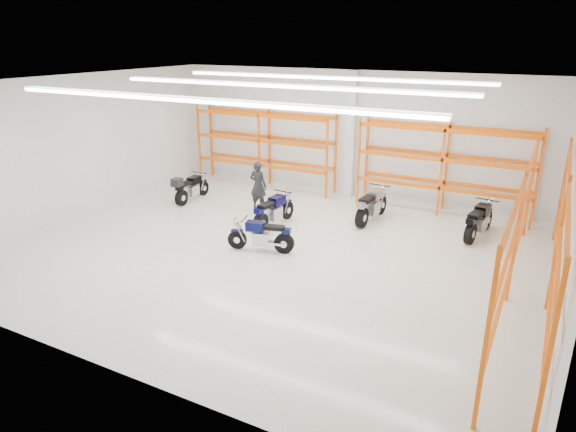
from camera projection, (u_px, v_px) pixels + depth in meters
The scene contains 12 objects.
ground at pixel (271, 250), 14.18m from camera, with size 14.00×14.00×0.00m, color silver.
room_shell at pixel (270, 132), 13.12m from camera, with size 14.02×12.02×4.51m.
motorcycle_main at pixel (264, 236), 14.00m from camera, with size 1.85×0.73×0.92m.
motorcycle_back_a at pixel (189, 188), 18.19m from camera, with size 0.63×1.98×1.02m.
motorcycle_back_b at pixel (272, 212), 15.84m from camera, with size 0.68×2.04×1.00m.
motorcycle_back_c at pixel (371, 206), 16.25m from camera, with size 0.72×2.19×1.07m.
motorcycle_back_d at pixel (478, 222), 14.96m from camera, with size 0.77×2.07×1.02m.
standing_man at pixel (258, 186), 17.22m from camera, with size 0.62×0.40×1.69m, color black.
structural_column at pixel (351, 135), 18.29m from camera, with size 0.32×0.32×4.50m, color white.
pallet_racking_back_left at pixel (264, 141), 19.66m from camera, with size 5.67×0.87×3.00m.
pallet_racking_back_right at pixel (445, 160), 16.66m from camera, with size 5.67×0.87×3.00m.
pallet_racking_side at pixel (539, 228), 10.73m from camera, with size 0.87×9.07×3.00m.
Camera 1 is at (6.52, -11.33, 5.61)m, focal length 32.00 mm.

